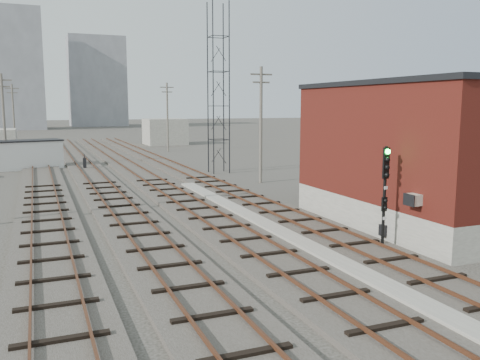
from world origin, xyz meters
TOP-DOWN VIEW (x-y plane):
  - ground at (0.00, 60.00)m, footprint 320.00×320.00m
  - track_right at (2.50, 39.00)m, footprint 3.20×90.00m
  - track_mid_right at (-1.50, 39.00)m, footprint 3.20×90.00m
  - track_mid_left at (-5.50, 39.00)m, footprint 3.20×90.00m
  - track_left at (-9.50, 39.00)m, footprint 3.20×90.00m
  - platform_curb at (0.50, 14.00)m, footprint 0.90×28.00m
  - brick_building at (7.50, 12.00)m, footprint 6.54×12.20m
  - lattice_tower at (5.50, 35.00)m, footprint 1.60×1.60m
  - utility_pole_left_b at (-12.50, 45.00)m, footprint 1.80×0.24m
  - utility_pole_left_c at (-12.50, 70.00)m, footprint 1.80×0.24m
  - utility_pole_right_a at (6.50, 28.00)m, footprint 1.80×0.24m
  - utility_pole_right_b at (6.50, 58.00)m, footprint 1.80×0.24m
  - apartment_right at (8.00, 150.00)m, footprint 16.00×12.00m
  - shed_right at (9.00, 70.00)m, footprint 6.00×6.00m
  - signal_mast at (3.70, 9.07)m, footprint 0.40×0.42m
  - switch_stand at (-5.64, 41.51)m, footprint 0.34×0.34m
  - site_trailer at (-10.77, 44.53)m, footprint 7.06×4.25m

SIDE VIEW (x-z plane):
  - ground at x=0.00m, z-range 0.00..0.00m
  - track_right at x=2.50m, z-range -0.09..0.30m
  - track_mid_right at x=-1.50m, z-range -0.09..0.30m
  - track_mid_left at x=-5.50m, z-range -0.09..0.30m
  - track_left at x=-9.50m, z-range -0.09..0.30m
  - platform_curb at x=0.50m, z-range 0.00..0.26m
  - switch_stand at x=-5.64m, z-range -0.04..1.32m
  - site_trailer at x=-10.77m, z-range 0.01..2.78m
  - shed_right at x=9.00m, z-range 0.00..4.00m
  - signal_mast at x=3.70m, z-range 0.43..4.79m
  - brick_building at x=7.50m, z-range 0.02..7.24m
  - utility_pole_left_b at x=-12.50m, z-range 0.30..9.30m
  - utility_pole_left_c at x=-12.50m, z-range 0.30..9.30m
  - utility_pole_right_a at x=6.50m, z-range 0.30..9.30m
  - utility_pole_right_b at x=6.50m, z-range 0.30..9.30m
  - lattice_tower at x=5.50m, z-range 0.00..15.00m
  - apartment_right at x=8.00m, z-range 0.00..26.00m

